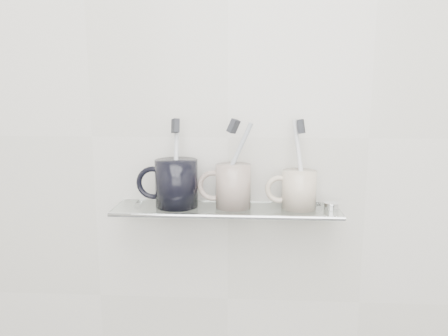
# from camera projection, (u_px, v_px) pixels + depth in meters

# --- Properties ---
(wall_back) EXTENTS (2.50, 0.00, 2.50)m
(wall_back) POSITION_uv_depth(u_px,v_px,m) (228.00, 137.00, 1.00)
(wall_back) COLOR beige
(wall_back) RESTS_ON ground
(shelf_glass) EXTENTS (0.50, 0.12, 0.01)m
(shelf_glass) POSITION_uv_depth(u_px,v_px,m) (226.00, 209.00, 0.97)
(shelf_glass) COLOR silver
(shelf_glass) RESTS_ON wall_back
(shelf_rail) EXTENTS (0.50, 0.01, 0.01)m
(shelf_rail) POSITION_uv_depth(u_px,v_px,m) (225.00, 217.00, 0.92)
(shelf_rail) COLOR silver
(shelf_rail) RESTS_ON shelf_glass
(bracket_left) EXTENTS (0.02, 0.03, 0.02)m
(bracket_left) POSITION_uv_depth(u_px,v_px,m) (139.00, 207.00, 1.03)
(bracket_left) COLOR silver
(bracket_left) RESTS_ON wall_back
(bracket_right) EXTENTS (0.02, 0.03, 0.02)m
(bracket_right) POSITION_uv_depth(u_px,v_px,m) (318.00, 210.00, 1.01)
(bracket_right) COLOR silver
(bracket_right) RESTS_ON wall_back
(mug_left) EXTENTS (0.12, 0.12, 0.11)m
(mug_left) POSITION_uv_depth(u_px,v_px,m) (177.00, 183.00, 0.97)
(mug_left) COLOR black
(mug_left) RESTS_ON shelf_glass
(mug_left_handle) EXTENTS (0.08, 0.01, 0.08)m
(mug_left_handle) POSITION_uv_depth(u_px,v_px,m) (153.00, 183.00, 0.98)
(mug_left_handle) COLOR black
(mug_left_handle) RESTS_ON mug_left
(toothbrush_left) EXTENTS (0.01, 0.05, 0.19)m
(toothbrush_left) POSITION_uv_depth(u_px,v_px,m) (176.00, 162.00, 0.96)
(toothbrush_left) COLOR silver
(toothbrush_left) RESTS_ON mug_left
(bristles_left) EXTENTS (0.02, 0.03, 0.03)m
(bristles_left) POSITION_uv_depth(u_px,v_px,m) (175.00, 126.00, 0.95)
(bristles_left) COLOR #282A2F
(bristles_left) RESTS_ON toothbrush_left
(mug_center) EXTENTS (0.10, 0.10, 0.10)m
(mug_center) POSITION_uv_depth(u_px,v_px,m) (233.00, 186.00, 0.97)
(mug_center) COLOR silver
(mug_center) RESTS_ON shelf_glass
(mug_center_handle) EXTENTS (0.07, 0.01, 0.07)m
(mug_center_handle) POSITION_uv_depth(u_px,v_px,m) (213.00, 186.00, 0.97)
(mug_center_handle) COLOR silver
(mug_center_handle) RESTS_ON mug_center
(toothbrush_center) EXTENTS (0.09, 0.02, 0.18)m
(toothbrush_center) POSITION_uv_depth(u_px,v_px,m) (233.00, 163.00, 0.96)
(toothbrush_center) COLOR #99A3AB
(toothbrush_center) RESTS_ON mug_center
(bristles_center) EXTENTS (0.03, 0.03, 0.04)m
(bristles_center) POSITION_uv_depth(u_px,v_px,m) (234.00, 126.00, 0.94)
(bristles_center) COLOR #282A2F
(bristles_center) RESTS_ON toothbrush_center
(mug_right) EXTENTS (0.08, 0.08, 0.08)m
(mug_right) POSITION_uv_depth(u_px,v_px,m) (299.00, 190.00, 0.96)
(mug_right) COLOR beige
(mug_right) RESTS_ON shelf_glass
(mug_right_handle) EXTENTS (0.06, 0.01, 0.06)m
(mug_right_handle) POSITION_uv_depth(u_px,v_px,m) (279.00, 189.00, 0.96)
(mug_right_handle) COLOR beige
(mug_right_handle) RESTS_ON mug_right
(toothbrush_right) EXTENTS (0.04, 0.04, 0.19)m
(toothbrush_right) POSITION_uv_depth(u_px,v_px,m) (300.00, 163.00, 0.95)
(toothbrush_right) COLOR white
(toothbrush_right) RESTS_ON mug_right
(bristles_right) EXTENTS (0.02, 0.03, 0.03)m
(bristles_right) POSITION_uv_depth(u_px,v_px,m) (301.00, 126.00, 0.93)
(bristles_right) COLOR #282A2F
(bristles_right) RESTS_ON toothbrush_right
(chrome_cap) EXTENTS (0.03, 0.03, 0.01)m
(chrome_cap) POSITION_uv_depth(u_px,v_px,m) (331.00, 206.00, 0.96)
(chrome_cap) COLOR silver
(chrome_cap) RESTS_ON shelf_glass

